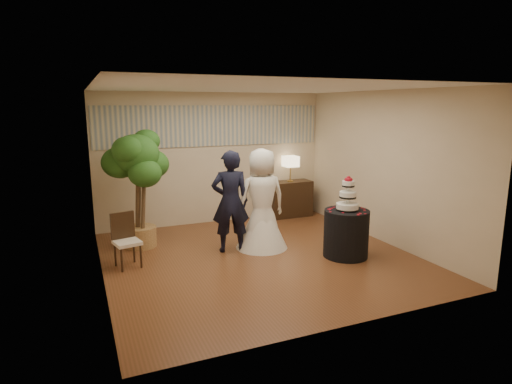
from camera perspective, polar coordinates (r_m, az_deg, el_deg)
name	(u,v)px	position (r m, az deg, el deg)	size (l,w,h in m)	color
floor	(260,257)	(7.32, 0.51, -8.72)	(5.00, 5.00, 0.00)	brown
ceiling	(260,88)	(6.87, 0.55, 13.75)	(5.00, 5.00, 0.00)	white
wall_back	(214,159)	(9.29, -5.65, 4.46)	(5.00, 0.06, 2.80)	beige
wall_front	(350,210)	(4.82, 12.46, -2.36)	(5.00, 0.06, 2.80)	beige
wall_left	(97,187)	(6.41, -20.45, 0.60)	(0.06, 5.00, 2.80)	beige
wall_right	(384,167)	(8.27, 16.65, 3.16)	(0.06, 5.00, 2.80)	beige
mural_border	(213,126)	(9.21, -5.70, 8.77)	(4.90, 0.02, 0.85)	#A8A89B
groom	(230,202)	(7.41, -3.44, -1.29)	(0.65, 0.43, 1.79)	black
bride	(262,199)	(7.58, 0.78, -0.93)	(0.93, 0.93, 1.80)	white
cake_table	(346,233)	(7.42, 11.92, -5.42)	(0.75, 0.75, 0.81)	black
wedding_cake	(348,193)	(7.25, 12.15, -0.16)	(0.38, 0.38, 0.58)	white
console	(290,199)	(9.89, 4.54, -0.91)	(0.99, 0.44, 0.82)	black
table_lamp	(290,169)	(9.76, 4.61, 3.11)	(0.30, 0.30, 0.58)	beige
ficus_tree	(138,189)	(7.88, -15.49, 0.44)	(1.02, 1.02, 2.15)	#27561B
side_chair	(127,241)	(7.07, -16.81, -6.27)	(0.40, 0.42, 0.87)	black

